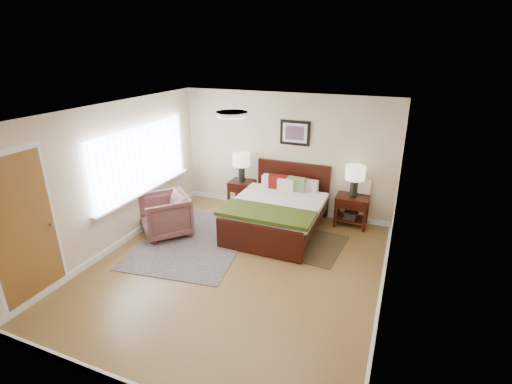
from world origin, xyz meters
TOP-DOWN VIEW (x-y plane):
  - floor at (0.00, 0.00)m, footprint 5.00×5.00m
  - back_wall at (0.00, 2.50)m, footprint 4.50×0.04m
  - front_wall at (0.00, -2.50)m, footprint 4.50×0.04m
  - left_wall at (-2.25, 0.00)m, footprint 0.04×5.00m
  - right_wall at (2.25, 0.00)m, footprint 0.04×5.00m
  - ceiling at (0.00, 0.00)m, footprint 4.50×5.00m
  - window at (-2.20, 0.70)m, footprint 0.11×2.72m
  - door at (-2.23, -1.75)m, footprint 0.06×1.00m
  - ceil_fixture at (0.00, 0.00)m, footprint 0.44×0.44m
  - bed at (0.20, 1.51)m, footprint 1.67×2.02m
  - wall_art at (0.20, 2.47)m, footprint 0.62×0.05m
  - nightstand_left at (-0.90, 2.25)m, footprint 0.51×0.46m
  - nightstand_right at (1.47, 2.26)m, footprint 0.62×0.47m
  - lamp_left at (-0.90, 2.27)m, footprint 0.37×0.37m
  - lamp_right at (1.47, 2.27)m, footprint 0.37×0.37m
  - armchair at (-1.71, 0.57)m, footprint 1.19×1.19m
  - rug_persian at (-1.10, 0.56)m, footprint 2.15×2.78m
  - rug_navy at (1.08, 1.16)m, footprint 0.93×1.30m

SIDE VIEW (x-z plane):
  - floor at x=0.00m, z-range 0.00..0.00m
  - rug_persian at x=-1.10m, z-range 0.00..0.01m
  - rug_navy at x=1.08m, z-range 0.00..0.01m
  - nightstand_right at x=1.47m, z-range 0.07..0.69m
  - armchair at x=-1.71m, z-range 0.00..0.78m
  - nightstand_left at x=-0.90m, z-range 0.18..0.79m
  - bed at x=0.20m, z-range -0.04..1.05m
  - lamp_left at x=-0.90m, z-range 0.74..1.35m
  - lamp_right at x=1.47m, z-range 0.75..1.36m
  - door at x=-2.23m, z-range -0.02..2.16m
  - back_wall at x=0.00m, z-range 0.00..2.50m
  - front_wall at x=0.00m, z-range 0.00..2.50m
  - left_wall at x=-2.25m, z-range 0.00..2.50m
  - right_wall at x=2.25m, z-range 0.00..2.50m
  - window at x=-2.20m, z-range 0.72..2.04m
  - wall_art at x=0.20m, z-range 1.47..1.97m
  - ceil_fixture at x=0.00m, z-range 2.43..2.50m
  - ceiling at x=0.00m, z-range 2.49..2.51m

